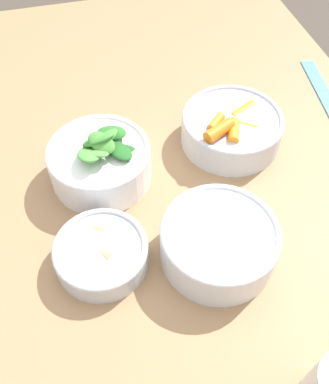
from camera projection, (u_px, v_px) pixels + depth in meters
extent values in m
plane|color=#4C4238|center=(157.00, 337.00, 1.35)|extent=(10.00, 10.00, 0.00)
cube|color=#99724C|center=(151.00, 187.00, 0.75)|extent=(1.29, 0.95, 0.03)
cube|color=olive|center=(231.00, 105.00, 1.47)|extent=(0.06, 0.06, 0.74)
cylinder|color=silver|center=(231.00, 130.00, 0.78)|extent=(0.18, 0.18, 0.06)
torus|color=silver|center=(233.00, 118.00, 0.76)|extent=(0.18, 0.18, 0.01)
cylinder|color=orange|center=(234.00, 114.00, 0.78)|extent=(0.05, 0.03, 0.02)
cylinder|color=orange|center=(241.00, 127.00, 0.76)|extent=(0.05, 0.06, 0.02)
cylinder|color=orange|center=(227.00, 133.00, 0.76)|extent=(0.04, 0.05, 0.02)
cylinder|color=orange|center=(254.00, 116.00, 0.78)|extent=(0.06, 0.03, 0.02)
cylinder|color=orange|center=(239.00, 119.00, 0.78)|extent=(0.05, 0.03, 0.02)
cylinder|color=orange|center=(243.00, 112.00, 0.79)|extent=(0.05, 0.06, 0.02)
cylinder|color=orange|center=(219.00, 131.00, 0.73)|extent=(0.05, 0.06, 0.02)
cylinder|color=orange|center=(234.00, 131.00, 0.74)|extent=(0.05, 0.04, 0.02)
cylinder|color=orange|center=(216.00, 122.00, 0.75)|extent=(0.04, 0.04, 0.02)
cylinder|color=white|center=(100.00, 164.00, 0.73)|extent=(0.17, 0.17, 0.06)
torus|color=white|center=(98.00, 151.00, 0.70)|extent=(0.17, 0.17, 0.01)
ellipsoid|color=#235B23|center=(129.00, 153.00, 0.70)|extent=(0.04, 0.05, 0.04)
ellipsoid|color=#3D8433|center=(98.00, 140.00, 0.69)|extent=(0.06, 0.07, 0.05)
ellipsoid|color=#4C933D|center=(114.00, 136.00, 0.73)|extent=(0.06, 0.07, 0.03)
ellipsoid|color=#4C933D|center=(104.00, 140.00, 0.69)|extent=(0.05, 0.06, 0.04)
ellipsoid|color=#4C933D|center=(101.00, 143.00, 0.68)|extent=(0.05, 0.06, 0.04)
ellipsoid|color=#2D7028|center=(111.00, 133.00, 0.71)|extent=(0.06, 0.06, 0.02)
ellipsoid|color=#235B23|center=(120.00, 151.00, 0.69)|extent=(0.06, 0.05, 0.02)
ellipsoid|color=#235B23|center=(125.00, 139.00, 0.74)|extent=(0.07, 0.07, 0.04)
ellipsoid|color=#4C933D|center=(89.00, 154.00, 0.68)|extent=(0.06, 0.04, 0.04)
ellipsoid|color=#4C933D|center=(96.00, 153.00, 0.67)|extent=(0.05, 0.05, 0.03)
ellipsoid|color=#3D8433|center=(131.00, 157.00, 0.70)|extent=(0.05, 0.04, 0.02)
cylinder|color=silver|center=(218.00, 243.00, 0.63)|extent=(0.17, 0.17, 0.06)
torus|color=silver|center=(221.00, 232.00, 0.61)|extent=(0.17, 0.17, 0.01)
cylinder|color=brown|center=(218.00, 247.00, 0.64)|extent=(0.16, 0.16, 0.03)
ellipsoid|color=#A36B4C|center=(210.00, 201.00, 0.66)|extent=(0.01, 0.01, 0.01)
ellipsoid|color=#A36B4C|center=(258.00, 240.00, 0.62)|extent=(0.01, 0.01, 0.01)
ellipsoid|color=#A36B4C|center=(255.00, 230.00, 0.63)|extent=(0.01, 0.01, 0.01)
ellipsoid|color=#AD7551|center=(211.00, 283.00, 0.58)|extent=(0.01, 0.01, 0.01)
ellipsoid|color=#AD7551|center=(260.00, 234.00, 0.62)|extent=(0.01, 0.01, 0.01)
ellipsoid|color=#A36B4C|center=(256.00, 224.00, 0.63)|extent=(0.01, 0.01, 0.01)
ellipsoid|color=#AD7551|center=(208.00, 217.00, 0.64)|extent=(0.01, 0.01, 0.01)
ellipsoid|color=#AD7551|center=(194.00, 225.00, 0.63)|extent=(0.01, 0.01, 0.01)
ellipsoid|color=#8E5B3D|center=(186.00, 261.00, 0.60)|extent=(0.01, 0.01, 0.01)
ellipsoid|color=#8E5B3D|center=(202.00, 262.00, 0.59)|extent=(0.01, 0.01, 0.01)
ellipsoid|color=#A36B4C|center=(182.00, 235.00, 0.63)|extent=(0.01, 0.01, 0.01)
ellipsoid|color=#8E5B3D|center=(185.00, 272.00, 0.59)|extent=(0.01, 0.01, 0.01)
ellipsoid|color=#8E5B3D|center=(222.00, 283.00, 0.57)|extent=(0.01, 0.01, 0.01)
cylinder|color=#E0A88E|center=(213.00, 263.00, 0.59)|extent=(0.02, 0.02, 0.01)
cylinder|color=#E0A88E|center=(204.00, 263.00, 0.59)|extent=(0.03, 0.03, 0.01)
cylinder|color=tan|center=(233.00, 266.00, 0.58)|extent=(0.03, 0.03, 0.01)
cylinder|color=tan|center=(258.00, 237.00, 0.62)|extent=(0.03, 0.03, 0.01)
cylinder|color=#E0A88E|center=(234.00, 208.00, 0.65)|extent=(0.03, 0.03, 0.01)
cylinder|color=silver|center=(102.00, 254.00, 0.63)|extent=(0.14, 0.14, 0.04)
torus|color=silver|center=(100.00, 248.00, 0.62)|extent=(0.14, 0.14, 0.01)
cube|color=tan|center=(95.00, 260.00, 0.62)|extent=(0.08, 0.07, 0.01)
cube|color=tan|center=(105.00, 249.00, 0.63)|extent=(0.08, 0.08, 0.02)
cube|color=tan|center=(109.00, 245.00, 0.63)|extent=(0.05, 0.05, 0.01)
cube|color=#4C99E0|center=(327.00, 100.00, 0.88)|extent=(0.27, 0.07, 0.00)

